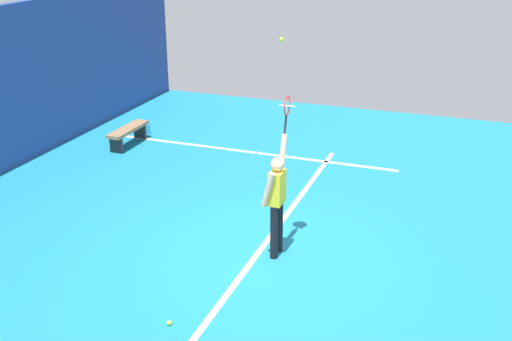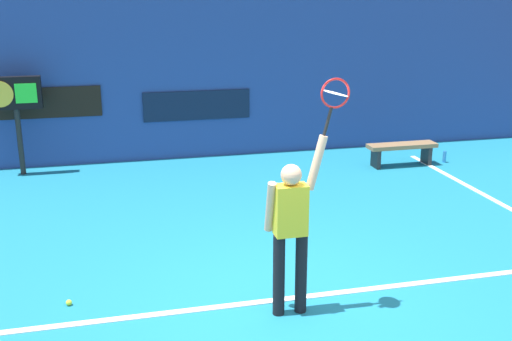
{
  "view_description": "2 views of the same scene",
  "coord_description": "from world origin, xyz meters",
  "px_view_note": "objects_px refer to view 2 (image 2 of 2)",
  "views": [
    {
      "loc": [
        -8.66,
        -3.0,
        5.1
      ],
      "look_at": [
        0.23,
        0.29,
        1.33
      ],
      "focal_mm": 44.16,
      "sensor_mm": 36.0,
      "label": 1
    },
    {
      "loc": [
        -1.8,
        -5.98,
        3.43
      ],
      "look_at": [
        -0.25,
        0.38,
        1.49
      ],
      "focal_mm": 43.52,
      "sensor_mm": 36.0,
      "label": 2
    }
  ],
  "objects_px": {
    "tennis_player": "(291,226)",
    "court_bench": "(402,149)",
    "scoreboard_clock": "(15,98)",
    "tennis_racket": "(334,97)",
    "water_bottle": "(444,157)",
    "spare_ball": "(69,303)"
  },
  "relations": [
    {
      "from": "tennis_player",
      "to": "court_bench",
      "type": "xyz_separation_m",
      "value": [
        3.85,
        5.08,
        -0.67
      ]
    },
    {
      "from": "tennis_player",
      "to": "tennis_racket",
      "type": "bearing_deg",
      "value": -0.56
    },
    {
      "from": "court_bench",
      "to": "water_bottle",
      "type": "distance_m",
      "value": 0.99
    },
    {
      "from": "scoreboard_clock",
      "to": "court_bench",
      "type": "height_order",
      "value": "scoreboard_clock"
    },
    {
      "from": "tennis_player",
      "to": "scoreboard_clock",
      "type": "distance_m",
      "value": 7.15
    },
    {
      "from": "water_bottle",
      "to": "spare_ball",
      "type": "bearing_deg",
      "value": -148.78
    },
    {
      "from": "water_bottle",
      "to": "spare_ball",
      "type": "relative_size",
      "value": 3.53
    },
    {
      "from": "scoreboard_clock",
      "to": "tennis_racket",
      "type": "bearing_deg",
      "value": -58.22
    },
    {
      "from": "tennis_player",
      "to": "court_bench",
      "type": "height_order",
      "value": "tennis_player"
    },
    {
      "from": "scoreboard_clock",
      "to": "tennis_player",
      "type": "bearing_deg",
      "value": -61.17
    },
    {
      "from": "spare_ball",
      "to": "tennis_racket",
      "type": "bearing_deg",
      "value": -14.74
    },
    {
      "from": "water_bottle",
      "to": "scoreboard_clock",
      "type": "bearing_deg",
      "value": 171.94
    },
    {
      "from": "scoreboard_clock",
      "to": "spare_ball",
      "type": "relative_size",
      "value": 27.36
    },
    {
      "from": "court_bench",
      "to": "scoreboard_clock",
      "type": "bearing_deg",
      "value": 170.89
    },
    {
      "from": "scoreboard_clock",
      "to": "court_bench",
      "type": "xyz_separation_m",
      "value": [
        7.29,
        -1.17,
        -1.13
      ]
    },
    {
      "from": "scoreboard_clock",
      "to": "water_bottle",
      "type": "bearing_deg",
      "value": -8.06
    },
    {
      "from": "scoreboard_clock",
      "to": "water_bottle",
      "type": "distance_m",
      "value": 8.44
    },
    {
      "from": "tennis_player",
      "to": "scoreboard_clock",
      "type": "bearing_deg",
      "value": 118.83
    },
    {
      "from": "tennis_racket",
      "to": "scoreboard_clock",
      "type": "xyz_separation_m",
      "value": [
        -3.87,
        6.25,
        -0.91
      ]
    },
    {
      "from": "tennis_player",
      "to": "tennis_racket",
      "type": "relative_size",
      "value": 3.17
    },
    {
      "from": "spare_ball",
      "to": "water_bottle",
      "type": "bearing_deg",
      "value": 31.22
    },
    {
      "from": "tennis_player",
      "to": "tennis_racket",
      "type": "distance_m",
      "value": 1.43
    }
  ]
}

